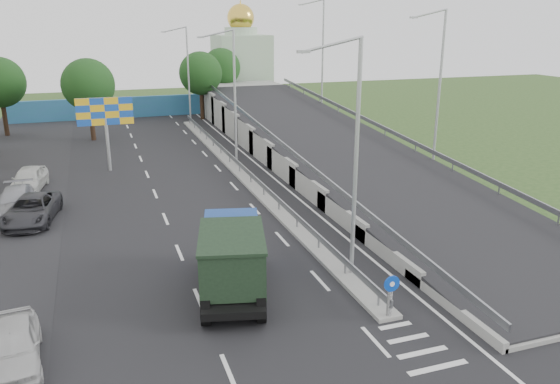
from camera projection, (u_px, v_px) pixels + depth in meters
name	position (u px, v px, depth m)	size (l,w,h in m)	color
ground	(421.00, 352.00, 18.65)	(160.00, 160.00, 0.00)	#2D4C1E
road_surface	(211.00, 193.00, 35.76)	(26.00, 90.00, 0.04)	black
median	(240.00, 173.00, 40.27)	(1.00, 44.00, 0.20)	gray
overpass_ramp	(333.00, 144.00, 42.10)	(10.00, 50.00, 3.50)	gray
median_guardrail	(239.00, 164.00, 40.07)	(0.09, 44.00, 0.71)	gray
sign_bollard	(390.00, 296.00, 20.30)	(0.64, 0.23, 1.67)	black
lamp_post_near	(352.00, 148.00, 22.35)	(2.74, 0.18, 10.08)	#B2B5B7
lamp_post_mid	(232.00, 91.00, 40.39)	(2.74, 0.18, 10.08)	#B2B5B7
lamp_post_far	(186.00, 70.00, 58.44)	(2.74, 0.18, 10.08)	#B2B5B7
blue_wall	(145.00, 107.00, 63.96)	(30.00, 0.50, 2.40)	teal
church	(242.00, 63.00, 74.28)	(7.00, 7.00, 13.80)	#B2CCAD
billboard	(105.00, 116.00, 39.86)	(4.00, 0.24, 5.50)	#B2B5B7
tree_left_mid	(88.00, 85.00, 50.08)	(4.80, 4.80, 7.60)	black
tree_median_far	(201.00, 73.00, 61.02)	(4.80, 4.80, 7.60)	black
tree_left_far	(0.00, 82.00, 52.10)	(4.80, 4.80, 7.60)	black
tree_ramp_far	(221.00, 68.00, 68.57)	(4.80, 4.80, 7.60)	black
dump_truck	(232.00, 256.00, 22.38)	(3.82, 6.89, 2.87)	black
parked_car_a	(13.00, 346.00, 17.72)	(1.69, 4.20, 1.43)	#B8B8B8
parked_car_c	(32.00, 209.00, 30.51)	(2.42, 5.24, 1.46)	#303035
parked_car_d	(16.00, 201.00, 31.98)	(1.99, 4.89, 1.42)	#9A9BA3
parked_car_e	(29.00, 179.00, 36.21)	(1.83, 4.55, 1.55)	silver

